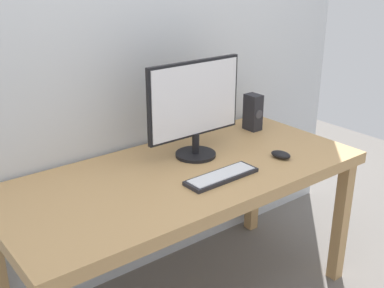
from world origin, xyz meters
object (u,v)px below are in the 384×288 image
Objects in this scene: monitor at (195,106)px; keyboard_primary at (222,176)px; desk at (185,185)px; mouse at (281,155)px; speaker_right at (253,112)px.

monitor is 1.46× the size of keyboard_primary.
keyboard_primary is (0.08, -0.17, 0.09)m from desk.
mouse reaches higher than desk.
monitor is 0.54m from speaker_right.
mouse is at bearing -115.63° from speaker_right.
keyboard_primary is (-0.07, -0.28, -0.25)m from monitor.
monitor is (0.15, 0.11, 0.34)m from desk.
desk is at bearing -161.91° from speaker_right.
desk is 3.28× the size of monitor.
desk is 4.78× the size of keyboard_primary.
speaker_right is at bearing 18.09° from desk.
monitor is 2.56× the size of speaker_right.
speaker_right reaches higher than desk.
monitor reaches higher than keyboard_primary.
keyboard_primary reaches higher than desk.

